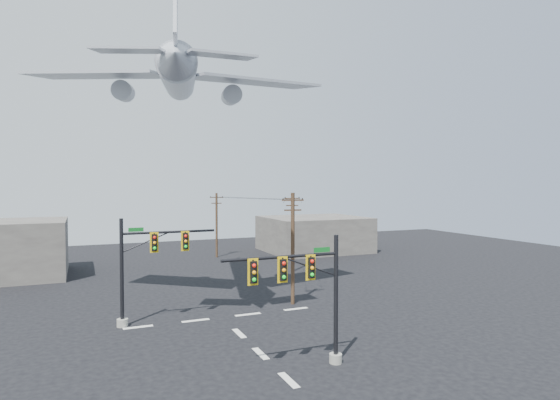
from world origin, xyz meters
name	(u,v)px	position (x,y,z in m)	size (l,w,h in m)	color
ground	(289,380)	(0.00, 0.00, 0.00)	(120.00, 120.00, 0.00)	black
lane_markings	(253,346)	(0.00, 5.33, 0.01)	(14.00, 21.20, 0.01)	silver
signal_mast_near	(310,294)	(1.68, 0.99, 4.01)	(6.87, 0.78, 7.10)	gray
signal_mast_far	(143,268)	(-5.58, 12.54, 4.01)	(6.92, 0.83, 7.51)	gray
utility_pole_a	(293,246)	(6.42, 13.50, 4.79)	(1.82, 0.46, 9.16)	#492F1F
utility_pole_b	(292,231)	(12.23, 26.34, 4.63)	(1.76, 0.56, 8.85)	#492F1F
utility_pole_c	(217,224)	(7.23, 39.86, 4.53)	(1.72, 0.65, 8.65)	#492F1F
power_lines	(269,199)	(9.53, 26.58, 8.23)	(7.45, 26.37, 0.27)	black
airliner	(178,78)	(-2.05, 17.43, 18.56)	(23.45, 25.07, 6.56)	#A3A8AE
building_right	(314,234)	(22.00, 40.00, 2.50)	(14.00, 12.00, 5.00)	slate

